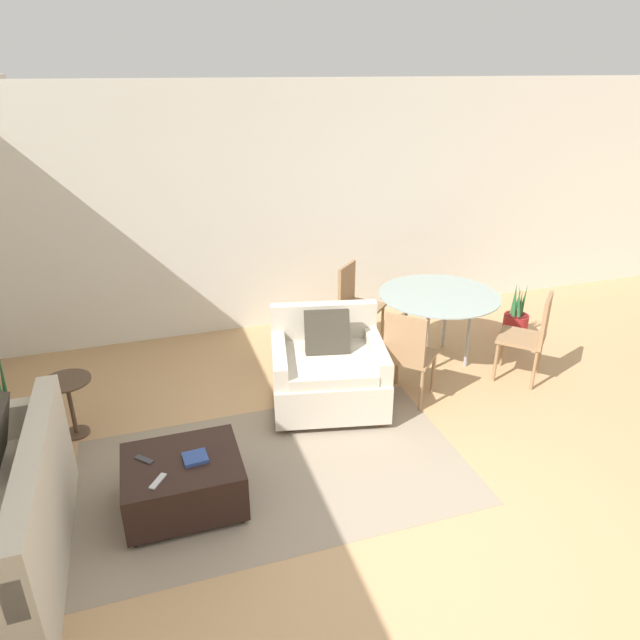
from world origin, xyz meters
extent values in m
plane|color=tan|center=(0.00, 0.00, 0.00)|extent=(20.00, 20.00, 0.00)
cube|color=silver|center=(0.00, 3.62, 1.38)|extent=(12.00, 0.06, 2.75)
cube|color=gray|center=(-0.75, 0.90, 0.00)|extent=(2.93, 1.72, 0.00)
cube|color=brown|center=(-0.75, 0.39, 0.00)|extent=(2.87, 0.06, 0.00)
cube|color=brown|center=(-0.75, 0.73, 0.00)|extent=(2.87, 0.06, 0.00)
cube|color=brown|center=(-0.75, 1.07, 0.00)|extent=(2.87, 0.06, 0.00)
cube|color=brown|center=(-0.75, 1.42, 0.00)|extent=(2.87, 0.06, 0.00)
cube|color=beige|center=(-2.27, 0.50, 0.66)|extent=(0.14, 1.71, 0.40)
cube|color=beige|center=(-0.06, 1.67, 0.24)|extent=(1.16, 1.09, 0.35)
cube|color=beige|center=(-0.07, 1.63, 0.46)|extent=(0.90, 0.92, 0.10)
cube|color=beige|center=(0.02, 2.05, 0.63)|extent=(1.00, 0.32, 0.44)
cube|color=beige|center=(-0.49, 1.76, 0.51)|extent=(0.29, 0.84, 0.20)
cube|color=beige|center=(0.36, 1.58, 0.51)|extent=(0.29, 0.84, 0.20)
cylinder|color=brown|center=(-0.55, 1.39, 0.03)|extent=(0.05, 0.05, 0.06)
cylinder|color=brown|center=(0.27, 1.22, 0.03)|extent=(0.05, 0.05, 0.06)
cylinder|color=brown|center=(-0.39, 2.12, 0.03)|extent=(0.05, 0.05, 0.06)
cylinder|color=brown|center=(0.42, 1.95, 0.03)|extent=(0.05, 0.05, 0.06)
cube|color=#383328|center=(-0.04, 1.78, 0.69)|extent=(0.43, 0.30, 0.41)
cube|color=black|center=(-1.44, 0.74, 0.21)|extent=(0.80, 0.66, 0.35)
cylinder|color=black|center=(-1.79, 0.46, 0.02)|extent=(0.04, 0.04, 0.04)
cylinder|color=black|center=(-1.09, 0.46, 0.02)|extent=(0.04, 0.04, 0.04)
cylinder|color=black|center=(-1.79, 1.02, 0.02)|extent=(0.04, 0.04, 0.04)
cylinder|color=black|center=(-1.09, 1.02, 0.02)|extent=(0.04, 0.04, 0.04)
cube|color=#2D478C|center=(-1.35, 0.72, 0.40)|extent=(0.17, 0.16, 0.03)
cube|color=#B7B7BC|center=(-1.61, 0.56, 0.39)|extent=(0.12, 0.15, 0.01)
cube|color=#333338|center=(-1.68, 0.82, 0.39)|extent=(0.13, 0.13, 0.01)
cylinder|color=maroon|center=(-2.74, 1.82, 0.17)|extent=(0.40, 0.40, 0.34)
cylinder|color=black|center=(-2.74, 1.82, 0.33)|extent=(0.36, 0.36, 0.02)
cone|color=#286033|center=(-2.68, 1.89, 0.62)|extent=(0.09, 0.09, 0.57)
cylinder|color=#4C3828|center=(-2.24, 1.90, 0.52)|extent=(0.39, 0.39, 0.02)
cylinder|color=#4C3828|center=(-2.24, 1.90, 0.26)|extent=(0.04, 0.04, 0.49)
cylinder|color=#4C3828|center=(-2.24, 1.90, 0.01)|extent=(0.21, 0.21, 0.02)
cylinder|color=#8C9E99|center=(1.30, 2.18, 0.74)|extent=(1.22, 1.22, 0.01)
cylinder|color=#99999E|center=(1.06, 1.94, 0.36)|extent=(0.04, 0.04, 0.73)
cylinder|color=#99999E|center=(1.54, 1.94, 0.36)|extent=(0.04, 0.04, 0.73)
cylinder|color=#99999E|center=(1.06, 2.41, 0.36)|extent=(0.04, 0.04, 0.73)
cylinder|color=#99999E|center=(1.54, 2.41, 0.36)|extent=(0.04, 0.04, 0.73)
cube|color=#93704C|center=(0.70, 1.58, 0.43)|extent=(0.59, 0.59, 0.03)
cube|color=#93704C|center=(0.57, 1.45, 0.68)|extent=(0.29, 0.29, 0.45)
cylinder|color=#93704C|center=(0.96, 1.58, 0.21)|extent=(0.03, 0.03, 0.42)
cylinder|color=#93704C|center=(0.70, 1.83, 0.21)|extent=(0.03, 0.03, 0.42)
cylinder|color=#93704C|center=(0.70, 1.33, 0.21)|extent=(0.03, 0.03, 0.42)
cylinder|color=#93704C|center=(0.45, 1.58, 0.21)|extent=(0.03, 0.03, 0.42)
cube|color=#93704C|center=(1.89, 1.58, 0.43)|extent=(0.59, 0.59, 0.03)
cube|color=#93704C|center=(2.03, 1.45, 0.68)|extent=(0.29, 0.29, 0.45)
cylinder|color=#93704C|center=(1.89, 1.83, 0.21)|extent=(0.03, 0.03, 0.42)
cylinder|color=#93704C|center=(1.64, 1.58, 0.21)|extent=(0.03, 0.03, 0.42)
cylinder|color=#93704C|center=(2.15, 1.58, 0.21)|extent=(0.03, 0.03, 0.42)
cylinder|color=#93704C|center=(1.89, 1.33, 0.21)|extent=(0.03, 0.03, 0.42)
cube|color=#93704C|center=(0.70, 2.77, 0.43)|extent=(0.59, 0.59, 0.03)
cube|color=#93704C|center=(0.57, 2.91, 0.68)|extent=(0.29, 0.29, 0.45)
cylinder|color=#93704C|center=(0.70, 2.52, 0.21)|extent=(0.03, 0.03, 0.42)
cylinder|color=#93704C|center=(0.96, 2.77, 0.21)|extent=(0.03, 0.03, 0.42)
cylinder|color=#93704C|center=(0.45, 2.77, 0.21)|extent=(0.03, 0.03, 0.42)
cylinder|color=#93704C|center=(0.70, 3.03, 0.21)|extent=(0.03, 0.03, 0.42)
cylinder|color=maroon|center=(2.45, 2.39, 0.13)|extent=(0.28, 0.28, 0.27)
cylinder|color=black|center=(2.45, 2.39, 0.26)|extent=(0.26, 0.26, 0.02)
cone|color=#286033|center=(2.51, 2.38, 0.46)|extent=(0.05, 0.09, 0.38)
cone|color=#286033|center=(2.47, 2.43, 0.42)|extent=(0.08, 0.06, 0.31)
cone|color=#286033|center=(2.43, 2.45, 0.45)|extent=(0.06, 0.05, 0.37)
cone|color=#286033|center=(2.39, 2.38, 0.43)|extent=(0.05, 0.06, 0.33)
cone|color=#286033|center=(2.42, 2.35, 0.45)|extent=(0.08, 0.07, 0.37)
cone|color=#286033|center=(2.46, 2.37, 0.43)|extent=(0.07, 0.06, 0.32)
camera|label=1|loc=(-1.51, -2.57, 2.86)|focal=32.00mm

